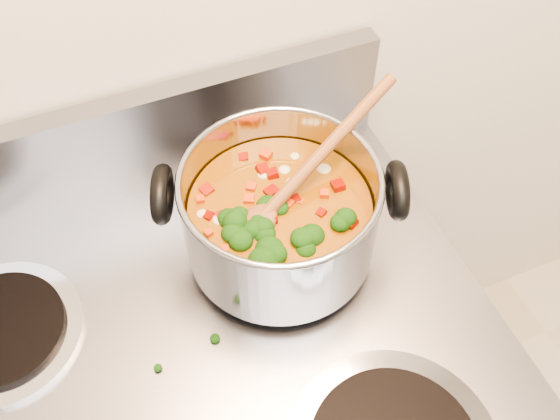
# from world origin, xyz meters

# --- Properties ---
(stockpot) EXTENTS (0.30, 0.24, 0.15)m
(stockpot) POSITION_xyz_m (0.12, 1.30, 1.00)
(stockpot) COLOR #9A9AA2
(stockpot) RESTS_ON electric_range
(wooden_spoon) EXTENTS (0.27, 0.13, 0.11)m
(wooden_spoon) POSITION_xyz_m (0.13, 1.30, 1.04)
(wooden_spoon) COLOR brown
(wooden_spoon) RESTS_ON stockpot
(cooktop_crumbs) EXTENTS (0.30, 0.32, 0.01)m
(cooktop_crumbs) POSITION_xyz_m (0.10, 1.34, 0.92)
(cooktop_crumbs) COLOR black
(cooktop_crumbs) RESTS_ON electric_range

